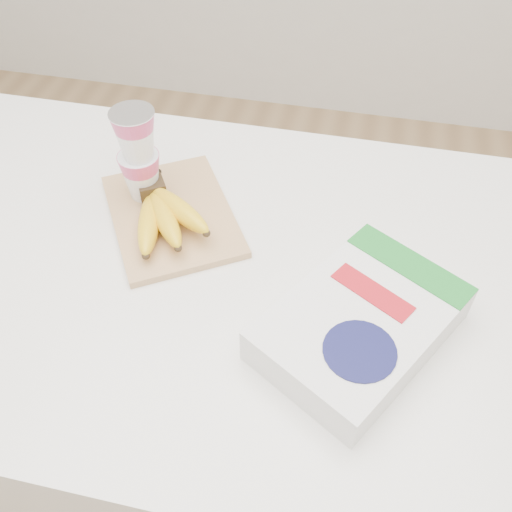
{
  "coord_description": "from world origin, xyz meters",
  "views": [
    {
      "loc": [
        0.31,
        -0.63,
        1.68
      ],
      "look_at": [
        0.17,
        -0.0,
        0.98
      ],
      "focal_mm": 40.0,
      "sensor_mm": 36.0,
      "label": 1
    }
  ],
  "objects_px": {
    "table": "(185,390)",
    "cutting_board": "(172,215)",
    "cereal_box": "(360,324)",
    "bananas": "(163,214)",
    "yogurt_stack": "(138,153)"
  },
  "relations": [
    {
      "from": "table",
      "to": "cereal_box",
      "type": "relative_size",
      "value": 3.4
    },
    {
      "from": "bananas",
      "to": "cereal_box",
      "type": "xyz_separation_m",
      "value": [
        0.37,
        -0.16,
        -0.01
      ]
    },
    {
      "from": "table",
      "to": "cutting_board",
      "type": "xyz_separation_m",
      "value": [
        -0.01,
        0.09,
        0.48
      ]
    },
    {
      "from": "yogurt_stack",
      "to": "cereal_box",
      "type": "distance_m",
      "value": 0.49
    },
    {
      "from": "cutting_board",
      "to": "yogurt_stack",
      "type": "distance_m",
      "value": 0.13
    },
    {
      "from": "cutting_board",
      "to": "yogurt_stack",
      "type": "height_order",
      "value": "yogurt_stack"
    },
    {
      "from": "cutting_board",
      "to": "cereal_box",
      "type": "xyz_separation_m",
      "value": [
        0.37,
        -0.19,
        0.03
      ]
    },
    {
      "from": "table",
      "to": "cutting_board",
      "type": "relative_size",
      "value": 4.3
    },
    {
      "from": "cereal_box",
      "to": "table",
      "type": "bearing_deg",
      "value": -164.74
    },
    {
      "from": "bananas",
      "to": "yogurt_stack",
      "type": "distance_m",
      "value": 0.12
    },
    {
      "from": "bananas",
      "to": "cutting_board",
      "type": "bearing_deg",
      "value": 86.46
    },
    {
      "from": "table",
      "to": "yogurt_stack",
      "type": "bearing_deg",
      "value": 119.54
    },
    {
      "from": "cutting_board",
      "to": "bananas",
      "type": "relative_size",
      "value": 1.44
    },
    {
      "from": "cutting_board",
      "to": "bananas",
      "type": "xyz_separation_m",
      "value": [
        -0.0,
        -0.03,
        0.03
      ]
    },
    {
      "from": "cereal_box",
      "to": "yogurt_stack",
      "type": "bearing_deg",
      "value": -177.17
    }
  ]
}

